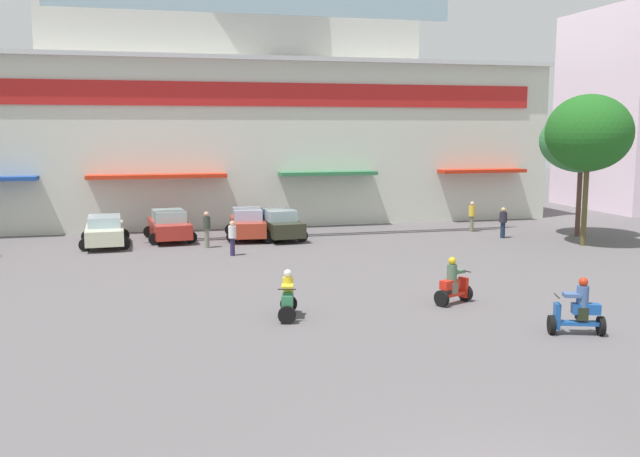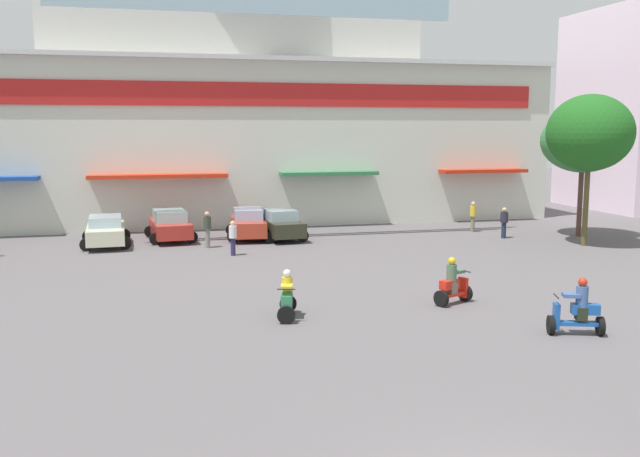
# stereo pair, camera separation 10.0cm
# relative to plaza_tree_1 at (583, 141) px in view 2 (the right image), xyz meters

# --- Properties ---
(ground_plane) EXTENTS (128.00, 128.00, 0.00)m
(ground_plane) POSITION_rel_plaza_tree_1_xyz_m (-16.29, -10.04, -4.86)
(ground_plane) COLOR #5C575A
(colonial_building) EXTENTS (37.14, 19.21, 19.43)m
(colonial_building) POSITION_rel_plaza_tree_1_xyz_m (-16.29, 13.97, 3.32)
(colonial_building) COLOR silver
(colonial_building) RESTS_ON ground
(plaza_tree_1) EXTENTS (4.20, 4.18, 6.46)m
(plaza_tree_1) POSITION_rel_plaza_tree_1_xyz_m (0.00, 0.00, 0.00)
(plaza_tree_1) COLOR brown
(plaza_tree_1) RESTS_ON ground
(plaza_tree_3) EXTENTS (3.85, 4.21, 7.11)m
(plaza_tree_3) POSITION_rel_plaza_tree_1_xyz_m (-1.43, -2.59, 0.45)
(plaza_tree_3) COLOR brown
(plaza_tree_3) RESTS_ON ground
(parked_car_0) EXTENTS (2.39, 4.21, 1.43)m
(parked_car_0) POSITION_rel_plaza_tree_1_xyz_m (-23.51, 2.72, -4.13)
(parked_car_0) COLOR beige
(parked_car_0) RESTS_ON ground
(parked_car_1) EXTENTS (2.56, 4.16, 1.51)m
(parked_car_1) POSITION_rel_plaza_tree_1_xyz_m (-20.49, 3.69, -4.11)
(parked_car_1) COLOR #AC2A21
(parked_car_1) RESTS_ON ground
(parked_car_2) EXTENTS (2.40, 3.97, 1.53)m
(parked_car_2) POSITION_rel_plaza_tree_1_xyz_m (-16.66, 3.27, -4.10)
(parked_car_2) COLOR #A93622
(parked_car_2) RESTS_ON ground
(parked_car_3) EXTENTS (2.43, 4.11, 1.50)m
(parked_car_3) POSITION_rel_plaza_tree_1_xyz_m (-15.11, 2.85, -4.11)
(parked_car_3) COLOR #2C2D1F
(parked_car_3) RESTS_ON ground
(scooter_rider_3) EXTENTS (1.54, 0.96, 1.59)m
(scooter_rider_3) POSITION_rel_plaza_tree_1_xyz_m (-10.33, -15.35, -4.21)
(scooter_rider_3) COLOR black
(scooter_rider_3) RESTS_ON ground
(scooter_rider_6) EXTENTS (0.85, 1.52, 1.43)m
(scooter_rider_6) POSITION_rel_plaza_tree_1_xyz_m (-17.61, -11.77, -4.28)
(scooter_rider_6) COLOR black
(scooter_rider_6) RESTS_ON ground
(scooter_rider_7) EXTENTS (1.40, 1.03, 1.53)m
(scooter_rider_7) POSITION_rel_plaza_tree_1_xyz_m (-12.17, -11.44, -4.24)
(scooter_rider_7) COLOR black
(scooter_rider_7) RESTS_ON ground
(pedestrian_1) EXTENTS (0.43, 0.43, 1.70)m
(pedestrian_1) POSITION_rel_plaza_tree_1_xyz_m (-18.88, 1.04, -3.89)
(pedestrian_1) COLOR slate
(pedestrian_1) RESTS_ON ground
(pedestrian_2) EXTENTS (0.48, 0.48, 1.63)m
(pedestrian_2) POSITION_rel_plaza_tree_1_xyz_m (-4.60, 2.75, -3.93)
(pedestrian_2) COLOR #737457
(pedestrian_2) RESTS_ON ground
(pedestrian_3) EXTENTS (0.53, 0.53, 1.56)m
(pedestrian_3) POSITION_rel_plaza_tree_1_xyz_m (-4.04, 0.37, -3.98)
(pedestrian_3) COLOR #1B283D
(pedestrian_3) RESTS_ON ground
(pedestrian_4) EXTENTS (0.36, 0.36, 1.53)m
(pedestrian_4) POSITION_rel_plaza_tree_1_xyz_m (-17.96, -1.25, -3.99)
(pedestrian_4) COLOR #2D254D
(pedestrian_4) RESTS_ON ground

